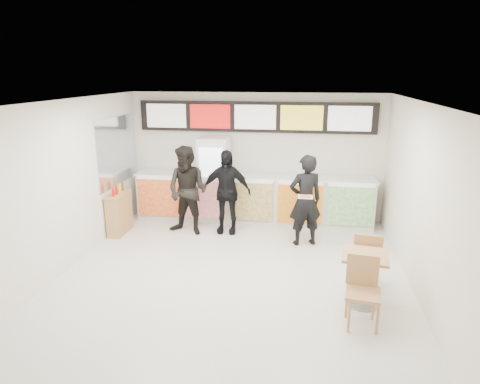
% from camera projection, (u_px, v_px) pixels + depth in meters
% --- Properties ---
extents(floor, '(7.00, 7.00, 0.00)m').
position_uv_depth(floor, '(230.00, 282.00, 7.29)').
color(floor, beige).
rests_on(floor, ground).
extents(ceiling, '(7.00, 7.00, 0.00)m').
position_uv_depth(ceiling, '(229.00, 103.00, 6.48)').
color(ceiling, white).
rests_on(ceiling, wall_back).
extents(wall_back, '(6.00, 0.00, 6.00)m').
position_uv_depth(wall_back, '(255.00, 157.00, 10.21)').
color(wall_back, silver).
rests_on(wall_back, floor).
extents(wall_left, '(0.00, 7.00, 7.00)m').
position_uv_depth(wall_left, '(58.00, 190.00, 7.32)').
color(wall_left, silver).
rests_on(wall_left, floor).
extents(wall_right, '(0.00, 7.00, 7.00)m').
position_uv_depth(wall_right, '(426.00, 206.00, 6.44)').
color(wall_right, silver).
rests_on(wall_right, floor).
extents(service_counter, '(5.56, 0.77, 1.14)m').
position_uv_depth(service_counter, '(253.00, 199.00, 10.07)').
color(service_counter, silver).
rests_on(service_counter, floor).
extents(menu_board, '(5.50, 0.14, 0.70)m').
position_uv_depth(menu_board, '(255.00, 117.00, 9.87)').
color(menu_board, black).
rests_on(menu_board, wall_back).
extents(drinks_fridge, '(0.70, 0.67, 2.00)m').
position_uv_depth(drinks_fridge, '(214.00, 179.00, 10.11)').
color(drinks_fridge, white).
rests_on(drinks_fridge, floor).
extents(mirror_panel, '(0.01, 2.00, 1.50)m').
position_uv_depth(mirror_panel, '(118.00, 151.00, 9.58)').
color(mirror_panel, '#B2B7BF').
rests_on(mirror_panel, wall_left).
extents(customer_main, '(0.80, 0.67, 1.89)m').
position_uv_depth(customer_main, '(305.00, 200.00, 8.65)').
color(customer_main, black).
rests_on(customer_main, floor).
extents(customer_left, '(1.10, 0.94, 1.95)m').
position_uv_depth(customer_left, '(188.00, 191.00, 9.24)').
color(customer_left, black).
rests_on(customer_left, floor).
extents(customer_mid, '(1.09, 0.45, 1.86)m').
position_uv_depth(customer_mid, '(226.00, 192.00, 9.33)').
color(customer_mid, black).
rests_on(customer_mid, floor).
extents(pizza_slice, '(0.36, 0.36, 0.02)m').
position_uv_depth(pizza_slice, '(306.00, 196.00, 8.16)').
color(pizza_slice, beige).
rests_on(pizza_slice, customer_main).
extents(cafe_table, '(0.75, 1.73, 0.99)m').
position_uv_depth(cafe_table, '(364.00, 270.00, 6.43)').
color(cafe_table, tan).
rests_on(cafe_table, floor).
extents(condiment_ledge, '(0.33, 0.81, 1.08)m').
position_uv_depth(condiment_ledge, '(119.00, 213.00, 9.40)').
color(condiment_ledge, tan).
rests_on(condiment_ledge, floor).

